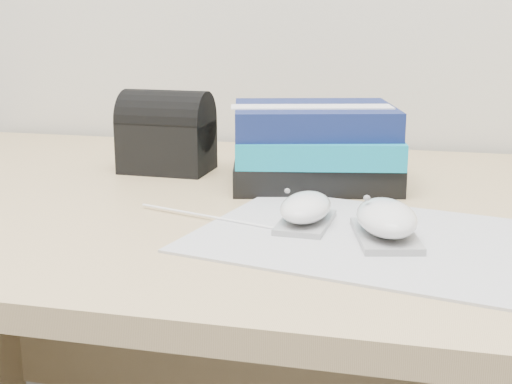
% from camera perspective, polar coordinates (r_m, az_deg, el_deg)
% --- Properties ---
extents(desk, '(1.60, 0.80, 0.73)m').
position_cam_1_polar(desk, '(1.09, 8.06, -12.10)').
color(desk, tan).
rests_on(desk, ground).
extents(mousepad, '(0.41, 0.35, 0.00)m').
position_cam_1_polar(mousepad, '(0.80, 8.72, -3.58)').
color(mousepad, '#96989E').
rests_on(mousepad, desk).
extents(mouse_rear, '(0.06, 0.10, 0.04)m').
position_cam_1_polar(mouse_rear, '(0.83, 3.99, -1.42)').
color(mouse_rear, '#979799').
rests_on(mouse_rear, mousepad).
extents(mouse_front, '(0.09, 0.13, 0.05)m').
position_cam_1_polar(mouse_front, '(0.79, 10.38, -2.27)').
color(mouse_front, '#949496').
rests_on(mouse_front, mousepad).
extents(usb_cable, '(0.22, 0.07, 0.00)m').
position_cam_1_polar(usb_cable, '(0.86, -3.23, -2.07)').
color(usb_cable, white).
rests_on(usb_cable, mousepad).
extents(book_stack, '(0.27, 0.24, 0.12)m').
position_cam_1_polar(book_stack, '(1.04, 4.78, 3.73)').
color(book_stack, black).
rests_on(book_stack, desk).
extents(pouch, '(0.14, 0.10, 0.13)m').
position_cam_1_polar(pouch, '(1.13, -7.17, 4.77)').
color(pouch, black).
rests_on(pouch, desk).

